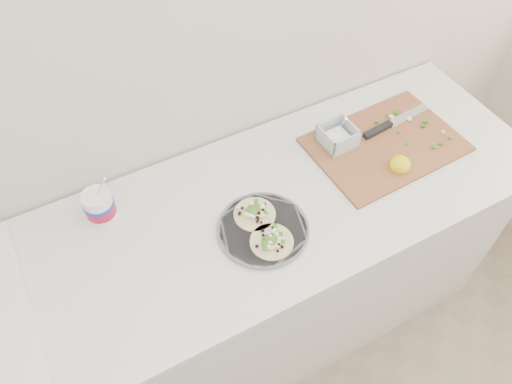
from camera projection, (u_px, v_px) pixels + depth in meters
name	position (u px, v px, depth m)	size (l,w,h in m)	color
counter	(196.00, 304.00, 1.84)	(2.44, 0.66, 0.90)	silver
taco_plate	(263.00, 228.00, 1.49)	(0.28, 0.28, 0.04)	#57575E
tub	(100.00, 204.00, 1.48)	(0.09, 0.09, 0.20)	white
cutboard	(381.00, 141.00, 1.71)	(0.52, 0.37, 0.08)	brown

